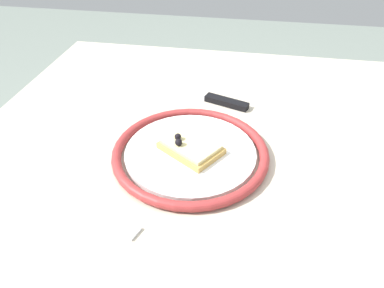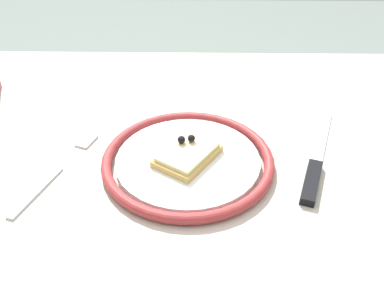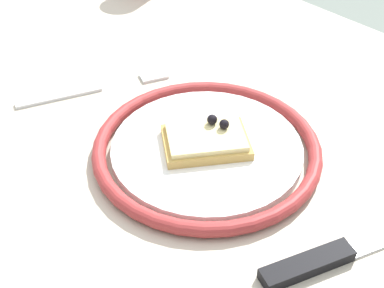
{
  "view_description": "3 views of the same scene",
  "coord_description": "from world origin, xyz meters",
  "px_view_note": "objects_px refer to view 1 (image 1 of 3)",
  "views": [
    {
      "loc": [
        -0.39,
        -0.06,
        1.09
      ],
      "look_at": [
        0.06,
        0.02,
        0.74
      ],
      "focal_mm": 33.1,
      "sensor_mm": 36.0,
      "label": 1
    },
    {
      "loc": [
        0.07,
        -0.48,
        1.13
      ],
      "look_at": [
        0.06,
        0.04,
        0.74
      ],
      "focal_mm": 40.93,
      "sensor_mm": 36.0,
      "label": 2
    },
    {
      "loc": [
        0.37,
        -0.29,
        1.1
      ],
      "look_at": [
        0.05,
        0.0,
        0.74
      ],
      "focal_mm": 48.94,
      "sensor_mm": 36.0,
      "label": 3
    }
  ],
  "objects_px": {
    "plate": "(190,152)",
    "pizza_slice_near": "(191,147)",
    "knife": "(212,99)",
    "fork": "(178,255)",
    "dining_table": "(198,218)"
  },
  "relations": [
    {
      "from": "plate",
      "to": "pizza_slice_near",
      "type": "xyz_separation_m",
      "value": [
        -0.0,
        -0.0,
        0.01
      ]
    },
    {
      "from": "knife",
      "to": "fork",
      "type": "bearing_deg",
      "value": -178.95
    },
    {
      "from": "dining_table",
      "to": "knife",
      "type": "xyz_separation_m",
      "value": [
        0.24,
        0.01,
        0.09
      ]
    },
    {
      "from": "pizza_slice_near",
      "to": "knife",
      "type": "height_order",
      "value": "pizza_slice_near"
    },
    {
      "from": "dining_table",
      "to": "fork",
      "type": "relative_size",
      "value": 5.09
    },
    {
      "from": "dining_table",
      "to": "plate",
      "type": "bearing_deg",
      "value": 22.13
    },
    {
      "from": "dining_table",
      "to": "pizza_slice_near",
      "type": "xyz_separation_m",
      "value": [
        0.05,
        0.02,
        0.11
      ]
    },
    {
      "from": "fork",
      "to": "dining_table",
      "type": "bearing_deg",
      "value": -1.22
    },
    {
      "from": "pizza_slice_near",
      "to": "dining_table",
      "type": "bearing_deg",
      "value": -157.95
    },
    {
      "from": "dining_table",
      "to": "pizza_slice_near",
      "type": "relative_size",
      "value": 8.69
    },
    {
      "from": "pizza_slice_near",
      "to": "knife",
      "type": "distance_m",
      "value": 0.19
    },
    {
      "from": "dining_table",
      "to": "knife",
      "type": "height_order",
      "value": "knife"
    },
    {
      "from": "pizza_slice_near",
      "to": "fork",
      "type": "bearing_deg",
      "value": -174.51
    },
    {
      "from": "pizza_slice_near",
      "to": "knife",
      "type": "bearing_deg",
      "value": -3.53
    },
    {
      "from": "dining_table",
      "to": "pizza_slice_near",
      "type": "bearing_deg",
      "value": 22.05
    }
  ]
}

